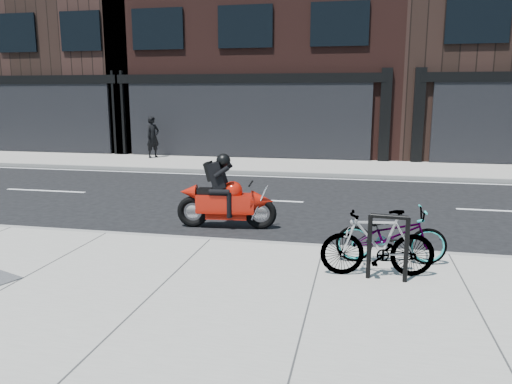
% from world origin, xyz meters
% --- Properties ---
extents(ground, '(120.00, 120.00, 0.00)m').
position_xyz_m(ground, '(0.00, 0.00, 0.00)').
color(ground, black).
rests_on(ground, ground).
extents(sidewalk_near, '(60.00, 6.00, 0.13)m').
position_xyz_m(sidewalk_near, '(0.00, -5.00, 0.07)').
color(sidewalk_near, gray).
rests_on(sidewalk_near, ground).
extents(sidewalk_far, '(60.00, 3.50, 0.13)m').
position_xyz_m(sidewalk_far, '(0.00, 7.75, 0.07)').
color(sidewalk_far, gray).
rests_on(sidewalk_far, ground).
extents(building_midwest, '(10.00, 10.00, 12.00)m').
position_xyz_m(building_midwest, '(-12.00, 14.50, 6.00)').
color(building_midwest, black).
rests_on(building_midwest, ground).
extents(bike_rack, '(0.55, 0.11, 0.93)m').
position_xyz_m(bike_rack, '(2.96, -3.36, 0.68)').
color(bike_rack, black).
rests_on(bike_rack, sidewalk_near).
extents(bicycle_front, '(1.69, 0.71, 0.86)m').
position_xyz_m(bicycle_front, '(3.05, -2.60, 0.56)').
color(bicycle_front, gray).
rests_on(bicycle_front, sidewalk_near).
extents(bicycle_rear, '(1.64, 0.66, 0.95)m').
position_xyz_m(bicycle_rear, '(2.83, -3.21, 0.61)').
color(bicycle_rear, gray).
rests_on(bicycle_rear, sidewalk_near).
extents(motorcycle, '(2.03, 0.55, 1.51)m').
position_xyz_m(motorcycle, '(0.04, -0.70, 0.61)').
color(motorcycle, black).
rests_on(motorcycle, ground).
extents(pedestrian, '(0.63, 0.72, 1.65)m').
position_xyz_m(pedestrian, '(-5.61, 8.57, 0.96)').
color(pedestrian, black).
rests_on(pedestrian, sidewalk_far).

